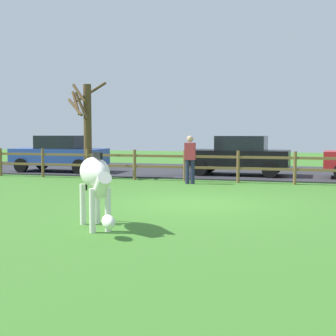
{
  "coord_description": "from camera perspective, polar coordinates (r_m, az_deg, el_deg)",
  "views": [
    {
      "loc": [
        2.47,
        -11.2,
        1.77
      ],
      "look_at": [
        -0.87,
        0.62,
        0.82
      ],
      "focal_mm": 50.03,
      "sensor_mm": 36.0,
      "label": 1
    }
  ],
  "objects": [
    {
      "name": "bare_tree",
      "position": [
        18.16,
        -9.9,
        5.05
      ],
      "size": [
        1.29,
        1.59,
        3.74
      ],
      "color": "#513A23",
      "rests_on": "ground_plane"
    },
    {
      "name": "visitor_near_fence",
      "position": [
        15.89,
        2.7,
        1.31
      ],
      "size": [
        0.38,
        0.25,
        1.64
      ],
      "color": "#232847",
      "rests_on": "ground_plane"
    },
    {
      "name": "parked_car_black",
      "position": [
        18.79,
        8.61,
        1.56
      ],
      "size": [
        4.05,
        1.99,
        1.56
      ],
      "color": "black",
      "rests_on": "parking_asphalt"
    },
    {
      "name": "zebra",
      "position": [
        8.61,
        -8.81,
        -1.26
      ],
      "size": [
        1.37,
        1.62,
        1.41
      ],
      "color": "white",
      "rests_on": "ground_plane"
    },
    {
      "name": "parked_car_blue",
      "position": [
        20.77,
        -13.0,
        1.77
      ],
      "size": [
        4.01,
        1.9,
        1.56
      ],
      "color": "#2D4CAD",
      "rests_on": "parking_asphalt"
    },
    {
      "name": "parking_asphalt",
      "position": [
        20.72,
        8.87,
        -0.45
      ],
      "size": [
        28.0,
        7.4,
        0.05
      ],
      "primitive_type": "cube",
      "color": "#2D2D33",
      "rests_on": "ground_plane"
    },
    {
      "name": "paddock_fence",
      "position": [
        16.51,
        5.26,
        0.49
      ],
      "size": [
        21.05,
        0.11,
        1.12
      ],
      "color": "brown",
      "rests_on": "ground_plane"
    },
    {
      "name": "ground_plane",
      "position": [
        11.61,
        3.31,
        -4.35
      ],
      "size": [
        60.0,
        60.0,
        0.0
      ],
      "primitive_type": "plane",
      "color": "#3D7528"
    }
  ]
}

